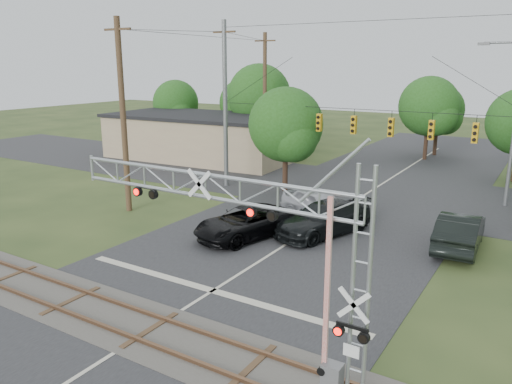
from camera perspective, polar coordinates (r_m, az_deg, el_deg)
The scene contains 13 objects.
ground at distance 16.48m, azimuth -17.00°, elevation -17.92°, with size 160.00×160.00×0.00m, color #2B3D1C.
road_main at distance 23.42m, azimuth 1.66°, elevation -7.17°, with size 14.00×90.00×0.02m, color #262628.
road_cross at distance 35.67m, azimuth 13.02°, elevation 0.11°, with size 90.00×12.00×0.02m, color #262628.
railroad_track at distance 17.62m, azimuth -11.99°, elevation -15.17°, with size 90.00×3.20×0.17m.
crossing_gantry at distance 13.16m, azimuth 0.28°, elevation -6.21°, with size 9.57×0.83×6.49m.
traffic_signal_span at distance 30.68m, azimuth 12.71°, elevation 8.45°, with size 19.34×0.36×11.50m.
pickup_black at distance 25.49m, azimuth -1.17°, elevation -3.49°, with size 2.59×5.62×1.56m, color black.
car_dark at distance 26.13m, azimuth 7.75°, elevation -3.03°, with size 2.35×5.79×1.68m, color black.
sedan_silver at distance 28.68m, azimuth 7.22°, elevation -1.41°, with size 2.00×4.98×1.70m, color #AEAFB6.
suv_dark at distance 25.85m, azimuth 22.26°, elevation -4.13°, with size 1.86×5.32×1.75m, color black.
commercial_building at distance 47.03m, azimuth -6.11°, elevation 6.36°, with size 17.91×9.85×4.07m.
utility_poles at distance 32.35m, azimuth 17.49°, elevation 9.16°, with size 26.31×28.65×13.36m.
treeline at distance 42.73m, azimuth 19.18°, elevation 8.83°, with size 53.56×24.85×9.25m.
Camera 1 is at (10.86, -8.85, 8.67)m, focal length 35.00 mm.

